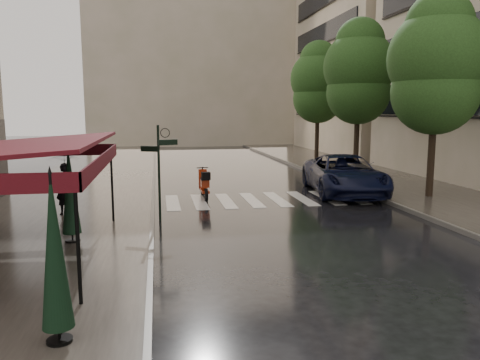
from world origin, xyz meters
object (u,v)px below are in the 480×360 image
object	(u,v)px
pedestrian_with_umbrella	(64,165)
parasol_back	(70,190)
scooter	(204,185)
parasol_front	(54,252)
parked_car	(344,174)

from	to	relation	value
pedestrian_with_umbrella	parasol_back	bearing A→B (deg)	-72.35
scooter	parasol_back	size ratio (longest dim) A/B	0.72
parasol_front	parked_car	bearing A→B (deg)	51.75
pedestrian_with_umbrella	parasol_front	bearing A→B (deg)	-75.28
parasol_front	parasol_back	distance (m)	5.70
pedestrian_with_umbrella	parked_car	bearing A→B (deg)	19.86
scooter	parasol_front	xyz separation A→B (m)	(-3.36, -11.86, 0.96)
scooter	parked_car	xyz separation A→B (m)	(6.06, 0.09, 0.27)
scooter	parked_car	distance (m)	6.07
parked_car	parasol_front	bearing A→B (deg)	-120.49
pedestrian_with_umbrella	parasol_front	size ratio (longest dim) A/B	0.96
scooter	parasol_front	size ratio (longest dim) A/B	0.71
pedestrian_with_umbrella	parasol_back	xyz separation A→B (m)	(0.76, -3.45, -0.28)
pedestrian_with_umbrella	parasol_back	size ratio (longest dim) A/B	0.97
parked_car	parasol_back	world-z (taller)	parasol_back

